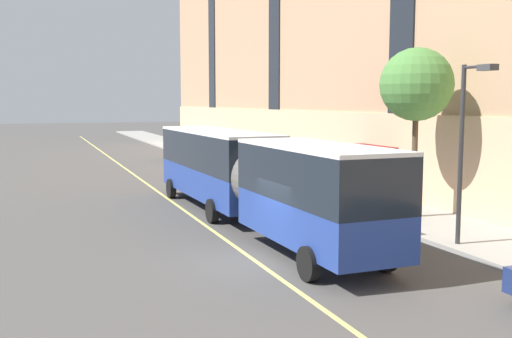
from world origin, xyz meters
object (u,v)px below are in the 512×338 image
(city_bus, at_px, (248,173))
(fire_hydrant, at_px, (242,167))
(parked_car_navy_0, at_px, (258,177))
(parked_car_green_6, at_px, (181,151))
(parked_car_red_5, at_px, (212,162))
(parked_car_white_4, at_px, (358,211))
(street_tree_mid_block, at_px, (417,85))
(street_lamp, at_px, (467,134))

(city_bus, relative_size, fire_hydrant, 26.48)
(parked_car_navy_0, xyz_separation_m, parked_car_green_6, (0.05, 18.77, -0.00))
(parked_car_red_5, height_order, parked_car_green_6, same)
(parked_car_white_4, relative_size, street_tree_mid_block, 0.61)
(street_tree_mid_block, height_order, fire_hydrant, street_tree_mid_block)
(parked_car_navy_0, bearing_deg, city_bus, -113.07)
(parked_car_green_6, xyz_separation_m, street_lamp, (1.72, -33.76, 3.15))
(parked_car_green_6, relative_size, street_tree_mid_block, 0.63)
(parked_car_navy_0, bearing_deg, street_tree_mid_block, -72.20)
(city_bus, relative_size, parked_car_green_6, 4.28)
(parked_car_red_5, bearing_deg, parked_car_white_4, -90.13)
(parked_car_navy_0, height_order, parked_car_white_4, same)
(parked_car_green_6, bearing_deg, street_lamp, -87.09)
(parked_car_navy_0, distance_m, fire_hydrant, 7.62)
(parked_car_red_5, distance_m, parked_car_green_6, 9.69)
(parked_car_navy_0, height_order, parked_car_green_6, same)
(city_bus, xyz_separation_m, street_tree_mid_block, (6.86, -1.56, 3.55))
(parked_car_navy_0, xyz_separation_m, parked_car_red_5, (0.01, 9.07, -0.00))
(city_bus, distance_m, parked_car_green_6, 27.56)
(parked_car_green_6, bearing_deg, street_tree_mid_block, -83.71)
(parked_car_green_6, height_order, fire_hydrant, parked_car_green_6)
(parked_car_navy_0, distance_m, parked_car_red_5, 9.07)
(parked_car_navy_0, distance_m, parked_car_white_4, 11.12)
(city_bus, xyz_separation_m, parked_car_white_4, (3.59, -2.61, -1.34))
(parked_car_red_5, height_order, fire_hydrant, parked_car_red_5)
(parked_car_red_5, height_order, street_tree_mid_block, street_tree_mid_block)
(parked_car_green_6, distance_m, street_tree_mid_block, 29.42)
(city_bus, bearing_deg, parked_car_navy_0, 66.93)
(parked_car_navy_0, height_order, parked_car_red_5, same)
(parked_car_navy_0, bearing_deg, parked_car_white_4, -90.19)
(parked_car_white_4, distance_m, fire_hydrant, 18.62)
(parked_car_navy_0, bearing_deg, parked_car_red_5, 89.94)
(city_bus, distance_m, fire_hydrant, 16.87)
(parked_car_red_5, relative_size, fire_hydrant, 5.96)
(street_lamp, distance_m, fire_hydrant, 22.68)
(parked_car_navy_0, bearing_deg, parked_car_green_6, 89.83)
(city_bus, height_order, street_lamp, street_lamp)
(parked_car_white_4, distance_m, parked_car_red_5, 20.19)
(street_lamp, bearing_deg, street_tree_mid_block, 73.48)
(street_lamp, xyz_separation_m, fire_hydrant, (-0.10, 22.42, -3.44))
(city_bus, height_order, parked_car_white_4, city_bus)
(parked_car_white_4, relative_size, fire_hydrant, 6.02)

